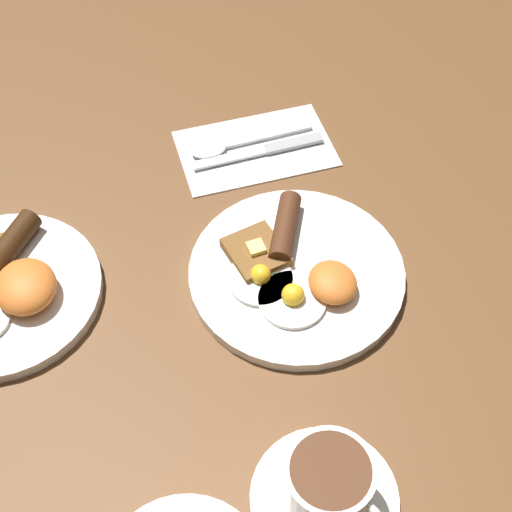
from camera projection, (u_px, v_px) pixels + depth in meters
ground_plane at (296, 277)px, 0.86m from camera, size 3.00×3.00×0.00m
breakfast_plate_near at (295, 271)px, 0.85m from camera, size 0.26×0.26×0.04m
breakfast_plate_far at (2, 288)px, 0.83m from camera, size 0.23×0.23×0.05m
teacup_near at (328, 487)px, 0.67m from camera, size 0.15×0.15×0.08m
napkin at (255, 148)px, 0.99m from camera, size 0.14×0.22×0.01m
knife at (266, 150)px, 0.99m from camera, size 0.02×0.19×0.01m
spoon at (221, 147)px, 0.99m from camera, size 0.04×0.18×0.01m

